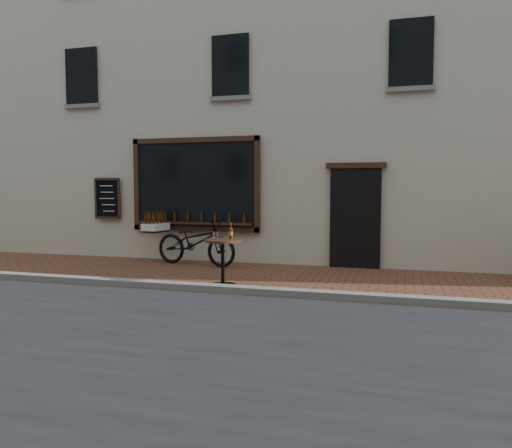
# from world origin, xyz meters

# --- Properties ---
(ground) EXTENTS (90.00, 90.00, 0.00)m
(ground) POSITION_xyz_m (0.00, 0.00, 0.00)
(ground) COLOR brown
(ground) RESTS_ON ground
(kerb) EXTENTS (90.00, 0.25, 0.12)m
(kerb) POSITION_xyz_m (0.00, 0.20, 0.06)
(kerb) COLOR slate
(kerb) RESTS_ON ground
(shop_building) EXTENTS (28.00, 6.20, 10.00)m
(shop_building) POSITION_xyz_m (0.00, 6.50, 5.00)
(shop_building) COLOR #BFAC96
(shop_building) RESTS_ON ground
(cargo_bicycle) EXTENTS (2.44, 1.06, 1.15)m
(cargo_bicycle) POSITION_xyz_m (-1.66, 2.81, 0.55)
(cargo_bicycle) COLOR black
(cargo_bicycle) RESTS_ON ground
(bistro_table) EXTENTS (0.66, 0.66, 1.14)m
(bistro_table) POSITION_xyz_m (-0.19, 0.68, 0.61)
(bistro_table) COLOR black
(bistro_table) RESTS_ON ground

